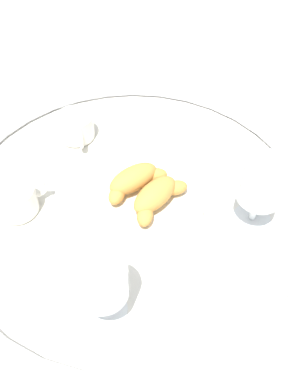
{
  "coord_description": "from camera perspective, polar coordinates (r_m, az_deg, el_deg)",
  "views": [
    {
      "loc": [
        0.27,
        0.43,
        0.61
      ],
      "look_at": [
        -0.02,
        0.02,
        0.03
      ],
      "focal_mm": 39.51,
      "sensor_mm": 36.0,
      "label": 1
    }
  ],
  "objects": [
    {
      "name": "table_chrome_rim",
      "position": [
        0.79,
        -1.73,
        -0.61
      ],
      "size": [
        0.69,
        0.69,
        0.02
      ],
      "primitive_type": "torus",
      "color": "silver",
      "rests_on": "ground_plane"
    },
    {
      "name": "coffee_cup_far",
      "position": [
        0.79,
        -16.77,
        -1.36
      ],
      "size": [
        0.14,
        0.14,
        0.06
      ],
      "color": "silver",
      "rests_on": "ground_plane"
    },
    {
      "name": "juice_glass_right",
      "position": [
        0.6,
        -5.81,
        -11.75
      ],
      "size": [
        0.08,
        0.08,
        0.14
      ],
      "color": "white",
      "rests_on": "ground_plane"
    },
    {
      "name": "ground_plane",
      "position": [
        0.79,
        -1.71,
        -1.17
      ],
      "size": [
        2.2,
        2.2,
        0.0
      ],
      "primitive_type": "plane",
      "color": "silver"
    },
    {
      "name": "croissant_small",
      "position": [
        0.74,
        1.69,
        -0.58
      ],
      "size": [
        0.13,
        0.08,
        0.04
      ],
      "color": "#CC893D",
      "rests_on": "pastry_plate"
    },
    {
      "name": "croissant_large",
      "position": [
        0.77,
        -1.31,
        1.6
      ],
      "size": [
        0.14,
        0.07,
        0.04
      ],
      "color": "#CC893D",
      "rests_on": "pastry_plate"
    },
    {
      "name": "pastry_plate",
      "position": [
        0.78,
        0.0,
        -0.82
      ],
      "size": [
        0.23,
        0.23,
        0.02
      ],
      "color": "silver",
      "rests_on": "ground_plane"
    },
    {
      "name": "juice_glass_left",
      "position": [
        0.72,
        15.73,
        1.12
      ],
      "size": [
        0.08,
        0.08,
        0.14
      ],
      "color": "white",
      "rests_on": "ground_plane"
    },
    {
      "name": "coffee_cup_near",
      "position": [
        0.91,
        -9.0,
        8.37
      ],
      "size": [
        0.14,
        0.14,
        0.06
      ],
      "color": "silver",
      "rests_on": "ground_plane"
    }
  ]
}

